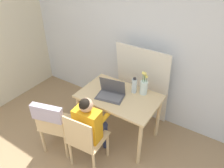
{
  "coord_description": "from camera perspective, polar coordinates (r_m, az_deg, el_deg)",
  "views": [
    {
      "loc": [
        1.05,
        -0.47,
        2.44
      ],
      "look_at": [
        -0.22,
        1.48,
        0.9
      ],
      "focal_mm": 35.0,
      "sensor_mm": 36.0,
      "label": 1
    }
  ],
  "objects": [
    {
      "name": "flower_vase",
      "position": [
        2.89,
        8.33,
        -0.55
      ],
      "size": [
        0.1,
        0.1,
        0.34
      ],
      "color": "silver",
      "rests_on": "dining_table"
    },
    {
      "name": "chair_spare",
      "position": [
        2.84,
        -15.35,
        -9.16
      ],
      "size": [
        0.5,
        0.52,
        0.85
      ],
      "rotation": [
        0.0,
        0.0,
        3.42
      ],
      "color": "#D6B784",
      "rests_on": "ground_plane"
    },
    {
      "name": "cardboard_panel",
      "position": [
        3.32,
        7.81,
        -0.03
      ],
      "size": [
        0.82,
        0.19,
        1.24
      ],
      "color": "silver",
      "rests_on": "ground_plane"
    },
    {
      "name": "chair_occupied",
      "position": [
        2.72,
        -6.94,
        -14.28
      ],
      "size": [
        0.43,
        0.43,
        0.84
      ],
      "rotation": [
        0.0,
        0.0,
        3.23
      ],
      "color": "#D6B784",
      "rests_on": "ground_plane"
    },
    {
      "name": "laptop",
      "position": [
        2.86,
        -0.27,
        -2.19
      ],
      "size": [
        0.39,
        0.29,
        0.23
      ],
      "rotation": [
        0.0,
        0.0,
        0.19
      ],
      "color": "#4C4C51",
      "rests_on": "dining_table"
    },
    {
      "name": "dining_table",
      "position": [
        2.95,
        1.84,
        -4.64
      ],
      "size": [
        1.05,
        0.68,
        0.72
      ],
      "color": "#D6B784",
      "rests_on": "ground_plane"
    },
    {
      "name": "person_seated",
      "position": [
        2.66,
        -5.78,
        -9.97
      ],
      "size": [
        0.35,
        0.45,
        1.01
      ],
      "rotation": [
        0.0,
        0.0,
        3.23
      ],
      "color": "orange",
      "rests_on": "ground_plane"
    },
    {
      "name": "wall_back",
      "position": [
        3.13,
        10.92,
        10.56
      ],
      "size": [
        6.4,
        0.05,
        2.5
      ],
      "color": "silver",
      "rests_on": "ground_plane"
    },
    {
      "name": "water_bottle",
      "position": [
        2.91,
        5.83,
        -0.41
      ],
      "size": [
        0.07,
        0.07,
        0.22
      ],
      "color": "silver",
      "rests_on": "dining_table"
    }
  ]
}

